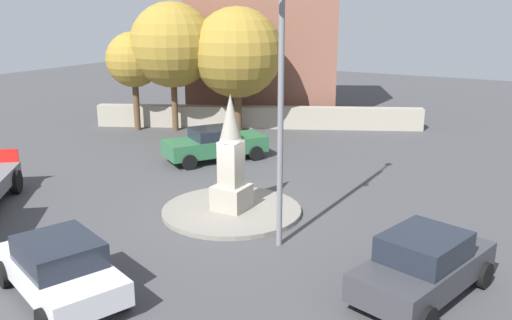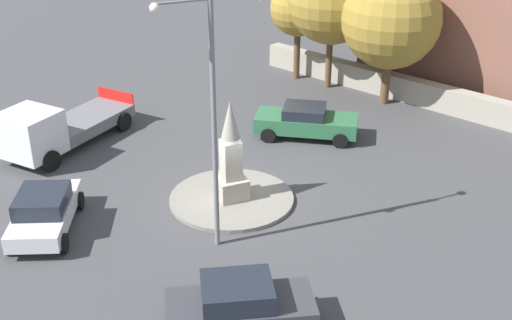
{
  "view_description": "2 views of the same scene",
  "coord_description": "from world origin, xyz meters",
  "views": [
    {
      "loc": [
        14.05,
        8.77,
        6.46
      ],
      "look_at": [
        -0.61,
        0.56,
        1.71
      ],
      "focal_mm": 38.09,
      "sensor_mm": 36.0,
      "label": 1
    },
    {
      "loc": [
        7.61,
        19.98,
        12.29
      ],
      "look_at": [
        -0.62,
        0.8,
        1.89
      ],
      "focal_mm": 47.42,
      "sensor_mm": 36.0,
      "label": 2
    }
  ],
  "objects": [
    {
      "name": "tree_near_wall",
      "position": [
        -8.94,
        -9.1,
        4.55
      ],
      "size": [
        4.43,
        4.43,
        6.77
      ],
      "color": "brown",
      "rests_on": "ground"
    },
    {
      "name": "ground_plane",
      "position": [
        0.0,
        0.0,
        0.0
      ],
      "size": [
        80.0,
        80.0,
        0.0
      ],
      "primitive_type": "plane",
      "color": "#424244"
    },
    {
      "name": "car_dark_grey_passing",
      "position": [
        2.35,
        6.62,
        0.79
      ],
      "size": [
        4.27,
        2.75,
        1.56
      ],
      "color": "#38383D",
      "rests_on": "ground"
    },
    {
      "name": "traffic_island",
      "position": [
        0.0,
        0.0,
        0.07
      ],
      "size": [
        4.53,
        4.53,
        0.15
      ],
      "primitive_type": "cylinder",
      "color": "gray",
      "rests_on": "ground"
    },
    {
      "name": "car_white_parked_right",
      "position": [
        6.45,
        -0.61,
        0.75
      ],
      "size": [
        3.0,
        4.24,
        1.45
      ],
      "color": "silver",
      "rests_on": "ground"
    },
    {
      "name": "truck_white_near_island",
      "position": [
        5.21,
        -6.73,
        1.03
      ],
      "size": [
        6.19,
        5.44,
        2.2
      ],
      "color": "silver",
      "rests_on": "ground"
    },
    {
      "name": "car_green_waiting",
      "position": [
        -5.01,
        -3.93,
        0.74
      ],
      "size": [
        4.59,
        3.81,
        1.44
      ],
      "color": "#2D6B42",
      "rests_on": "ground"
    },
    {
      "name": "stone_boundary_wall",
      "position": [
        -11.73,
        -5.53,
        0.59
      ],
      "size": [
        8.27,
        16.49,
        1.19
      ],
      "primitive_type": "cube",
      "rotation": [
        0.0,
        0.0,
        5.15
      ],
      "color": "#9E9687",
      "rests_on": "ground"
    },
    {
      "name": "tree_mid_cluster",
      "position": [
        -8.05,
        -10.99,
        3.76
      ],
      "size": [
        2.91,
        2.91,
        5.24
      ],
      "color": "brown",
      "rests_on": "ground"
    },
    {
      "name": "streetlamp",
      "position": [
        1.46,
        2.47,
        5.04
      ],
      "size": [
        3.44,
        0.28,
        8.35
      ],
      "color": "slate",
      "rests_on": "ground"
    },
    {
      "name": "tree_far_corner",
      "position": [
        -10.39,
        -6.02,
        4.17
      ],
      "size": [
        4.69,
        4.69,
        6.53
      ],
      "color": "brown",
      "rests_on": "ground"
    },
    {
      "name": "monument",
      "position": [
        0.0,
        0.0,
        1.75
      ],
      "size": [
        1.05,
        1.05,
        3.75
      ],
      "color": "#9E9687",
      "rests_on": "traffic_island"
    }
  ]
}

